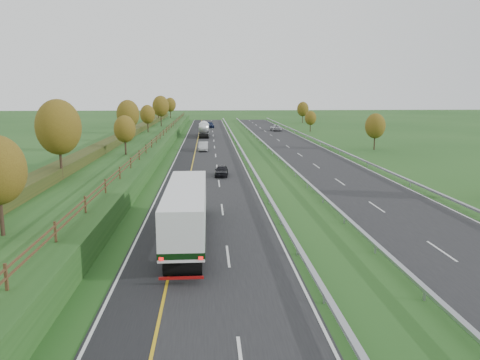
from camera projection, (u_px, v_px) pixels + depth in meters
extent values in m
plane|color=#1F4819|center=(259.00, 159.00, 73.26)|extent=(400.00, 400.00, 0.00)
cube|color=black|center=(208.00, 155.00, 77.62)|extent=(10.50, 200.00, 0.04)
cube|color=black|center=(306.00, 154.00, 78.72)|extent=(10.50, 200.00, 0.04)
cube|color=black|center=(185.00, 155.00, 77.37)|extent=(3.00, 200.00, 0.04)
cube|color=silver|center=(177.00, 155.00, 77.28)|extent=(0.15, 200.00, 0.01)
cube|color=gold|center=(194.00, 155.00, 77.47)|extent=(0.15, 200.00, 0.01)
cube|color=silver|center=(238.00, 154.00, 77.95)|extent=(0.15, 200.00, 0.01)
cube|color=silver|center=(276.00, 154.00, 78.38)|extent=(0.15, 200.00, 0.01)
cube|color=silver|center=(335.00, 154.00, 79.05)|extent=(0.15, 200.00, 0.01)
cube|color=silver|center=(228.00, 256.00, 29.66)|extent=(0.15, 4.00, 0.01)
cube|color=silver|center=(441.00, 251.00, 30.59)|extent=(0.15, 4.00, 0.01)
cube|color=silver|center=(222.00, 209.00, 41.42)|extent=(0.15, 4.00, 0.01)
cube|color=silver|center=(377.00, 207.00, 42.35)|extent=(0.15, 4.00, 0.01)
cube|color=silver|center=(219.00, 183.00, 53.19)|extent=(0.15, 4.00, 0.01)
cube|color=silver|center=(340.00, 182.00, 54.12)|extent=(0.15, 4.00, 0.01)
cube|color=silver|center=(217.00, 167.00, 64.95)|extent=(0.15, 4.00, 0.01)
cube|color=silver|center=(316.00, 166.00, 65.88)|extent=(0.15, 4.00, 0.01)
cube|color=silver|center=(216.00, 155.00, 76.72)|extent=(0.15, 4.00, 0.01)
cube|color=silver|center=(300.00, 155.00, 77.65)|extent=(0.15, 4.00, 0.01)
cube|color=silver|center=(215.00, 147.00, 88.49)|extent=(0.15, 4.00, 0.01)
cube|color=silver|center=(288.00, 146.00, 89.42)|extent=(0.15, 4.00, 0.01)
cube|color=silver|center=(214.00, 141.00, 100.25)|extent=(0.15, 4.00, 0.01)
cube|color=silver|center=(278.00, 140.00, 101.18)|extent=(0.15, 4.00, 0.01)
cube|color=silver|center=(213.00, 135.00, 112.02)|extent=(0.15, 4.00, 0.01)
cube|color=silver|center=(271.00, 135.00, 112.95)|extent=(0.15, 4.00, 0.01)
cube|color=silver|center=(213.00, 131.00, 123.78)|extent=(0.15, 4.00, 0.01)
cube|color=silver|center=(265.00, 131.00, 124.71)|extent=(0.15, 4.00, 0.01)
cube|color=silver|center=(212.00, 128.00, 135.55)|extent=(0.15, 4.00, 0.01)
cube|color=silver|center=(260.00, 128.00, 136.48)|extent=(0.15, 4.00, 0.01)
cube|color=silver|center=(212.00, 125.00, 147.31)|extent=(0.15, 4.00, 0.01)
cube|color=silver|center=(256.00, 125.00, 148.25)|extent=(0.15, 4.00, 0.01)
cube|color=silver|center=(212.00, 123.00, 159.08)|extent=(0.15, 4.00, 0.01)
cube|color=silver|center=(252.00, 122.00, 160.01)|extent=(0.15, 4.00, 0.01)
cube|color=silver|center=(211.00, 121.00, 170.85)|extent=(0.15, 4.00, 0.01)
cube|color=silver|center=(249.00, 120.00, 171.78)|extent=(0.15, 4.00, 0.01)
cube|color=#1F4819|center=(128.00, 150.00, 76.58)|extent=(12.00, 200.00, 2.00)
cube|color=#2B3716|center=(116.00, 140.00, 76.16)|extent=(2.20, 180.00, 1.10)
cube|color=#422B19|center=(156.00, 140.00, 76.59)|extent=(0.08, 184.00, 0.10)
cube|color=#422B19|center=(156.00, 138.00, 76.52)|extent=(0.08, 184.00, 0.10)
cube|color=#422B19|center=(6.00, 277.00, 19.71)|extent=(0.12, 0.12, 1.20)
cube|color=#422B19|center=(55.00, 232.00, 26.09)|extent=(0.12, 0.12, 1.20)
cube|color=#422B19|center=(85.00, 204.00, 32.46)|extent=(0.12, 0.12, 1.20)
cube|color=#422B19|center=(105.00, 186.00, 38.83)|extent=(0.12, 0.12, 1.20)
cube|color=#422B19|center=(120.00, 173.00, 45.20)|extent=(0.12, 0.12, 1.20)
cube|color=#422B19|center=(131.00, 163.00, 51.58)|extent=(0.12, 0.12, 1.20)
cube|color=#422B19|center=(139.00, 155.00, 57.95)|extent=(0.12, 0.12, 1.20)
cube|color=#422B19|center=(146.00, 149.00, 64.32)|extent=(0.12, 0.12, 1.20)
cube|color=#422B19|center=(152.00, 144.00, 70.70)|extent=(0.12, 0.12, 1.20)
cube|color=#422B19|center=(156.00, 139.00, 77.07)|extent=(0.12, 0.12, 1.20)
cube|color=#422B19|center=(160.00, 136.00, 83.44)|extent=(0.12, 0.12, 1.20)
cube|color=#422B19|center=(164.00, 133.00, 89.82)|extent=(0.12, 0.12, 1.20)
cube|color=#422B19|center=(166.00, 130.00, 96.19)|extent=(0.12, 0.12, 1.20)
cube|color=#422B19|center=(169.00, 128.00, 102.56)|extent=(0.12, 0.12, 1.20)
cube|color=#422B19|center=(171.00, 126.00, 108.94)|extent=(0.12, 0.12, 1.20)
cube|color=#422B19|center=(173.00, 124.00, 115.31)|extent=(0.12, 0.12, 1.20)
cube|color=#422B19|center=(175.00, 122.00, 121.68)|extent=(0.12, 0.12, 1.20)
cube|color=#422B19|center=(177.00, 121.00, 128.06)|extent=(0.12, 0.12, 1.20)
cube|color=#422B19|center=(178.00, 119.00, 134.43)|extent=(0.12, 0.12, 1.20)
cube|color=#422B19|center=(180.00, 118.00, 140.80)|extent=(0.12, 0.12, 1.20)
cube|color=#422B19|center=(181.00, 117.00, 147.18)|extent=(0.12, 0.12, 1.20)
cube|color=#422B19|center=(182.00, 116.00, 153.55)|extent=(0.12, 0.12, 1.20)
cube|color=#422B19|center=(183.00, 115.00, 159.92)|extent=(0.12, 0.12, 1.20)
cube|color=#422B19|center=(184.00, 114.00, 166.29)|extent=(0.12, 0.12, 1.20)
cube|color=#999CA1|center=(242.00, 151.00, 77.89)|extent=(0.32, 200.00, 0.18)
cube|color=#999CA1|center=(324.00, 298.00, 23.05)|extent=(0.10, 0.14, 0.56)
cube|color=#999CA1|center=(297.00, 251.00, 29.91)|extent=(0.10, 0.14, 0.56)
cube|color=#999CA1|center=(281.00, 221.00, 36.77)|extent=(0.10, 0.14, 0.56)
cube|color=#999CA1|center=(269.00, 201.00, 43.64)|extent=(0.10, 0.14, 0.56)
cube|color=#999CA1|center=(261.00, 186.00, 50.50)|extent=(0.10, 0.14, 0.56)
cube|color=#999CA1|center=(254.00, 175.00, 57.36)|extent=(0.10, 0.14, 0.56)
cube|color=#999CA1|center=(249.00, 166.00, 64.23)|extent=(0.10, 0.14, 0.56)
cube|color=#999CA1|center=(245.00, 159.00, 71.09)|extent=(0.10, 0.14, 0.56)
cube|color=#999CA1|center=(242.00, 153.00, 77.95)|extent=(0.10, 0.14, 0.56)
cube|color=#999CA1|center=(239.00, 148.00, 84.82)|extent=(0.10, 0.14, 0.56)
cube|color=#999CA1|center=(237.00, 144.00, 91.68)|extent=(0.10, 0.14, 0.56)
cube|color=#999CA1|center=(235.00, 140.00, 98.54)|extent=(0.10, 0.14, 0.56)
cube|color=#999CA1|center=(233.00, 137.00, 105.41)|extent=(0.10, 0.14, 0.56)
cube|color=#999CA1|center=(232.00, 134.00, 112.27)|extent=(0.10, 0.14, 0.56)
cube|color=#999CA1|center=(230.00, 132.00, 119.13)|extent=(0.10, 0.14, 0.56)
cube|color=#999CA1|center=(229.00, 130.00, 126.00)|extent=(0.10, 0.14, 0.56)
cube|color=#999CA1|center=(228.00, 128.00, 132.86)|extent=(0.10, 0.14, 0.56)
cube|color=#999CA1|center=(227.00, 126.00, 139.72)|extent=(0.10, 0.14, 0.56)
cube|color=#999CA1|center=(226.00, 125.00, 146.59)|extent=(0.10, 0.14, 0.56)
cube|color=#999CA1|center=(225.00, 123.00, 153.45)|extent=(0.10, 0.14, 0.56)
cube|color=#999CA1|center=(225.00, 122.00, 160.31)|extent=(0.10, 0.14, 0.56)
cube|color=#999CA1|center=(224.00, 121.00, 167.18)|extent=(0.10, 0.14, 0.56)
cube|color=#999CA1|center=(223.00, 119.00, 174.04)|extent=(0.10, 0.14, 0.56)
cube|color=#999CA1|center=(273.00, 151.00, 78.23)|extent=(0.32, 200.00, 0.18)
cube|color=#999CA1|center=(424.00, 295.00, 23.39)|extent=(0.10, 0.14, 0.56)
cube|color=#999CA1|center=(375.00, 249.00, 30.25)|extent=(0.10, 0.14, 0.56)
cube|color=#999CA1|center=(344.00, 220.00, 37.11)|extent=(0.10, 0.14, 0.56)
cube|color=#999CA1|center=(323.00, 200.00, 43.98)|extent=(0.10, 0.14, 0.56)
cube|color=#999CA1|center=(307.00, 185.00, 50.84)|extent=(0.10, 0.14, 0.56)
cube|color=#999CA1|center=(296.00, 174.00, 57.70)|extent=(0.10, 0.14, 0.56)
cube|color=#999CA1|center=(286.00, 166.00, 64.57)|extent=(0.10, 0.14, 0.56)
cube|color=#999CA1|center=(279.00, 159.00, 71.43)|extent=(0.10, 0.14, 0.56)
cube|color=#999CA1|center=(272.00, 153.00, 78.29)|extent=(0.10, 0.14, 0.56)
cube|color=#999CA1|center=(267.00, 148.00, 85.16)|extent=(0.10, 0.14, 0.56)
cube|color=#999CA1|center=(263.00, 144.00, 92.02)|extent=(0.10, 0.14, 0.56)
cube|color=#999CA1|center=(259.00, 140.00, 98.88)|extent=(0.10, 0.14, 0.56)
cube|color=#999CA1|center=(256.00, 137.00, 105.75)|extent=(0.10, 0.14, 0.56)
cube|color=#999CA1|center=(253.00, 134.00, 112.61)|extent=(0.10, 0.14, 0.56)
cube|color=#999CA1|center=(250.00, 132.00, 119.47)|extent=(0.10, 0.14, 0.56)
cube|color=#999CA1|center=(248.00, 130.00, 126.34)|extent=(0.10, 0.14, 0.56)
cube|color=#999CA1|center=(246.00, 128.00, 133.20)|extent=(0.10, 0.14, 0.56)
cube|color=#999CA1|center=(244.00, 126.00, 140.06)|extent=(0.10, 0.14, 0.56)
cube|color=#999CA1|center=(242.00, 124.00, 146.93)|extent=(0.10, 0.14, 0.56)
cube|color=#999CA1|center=(241.00, 123.00, 153.79)|extent=(0.10, 0.14, 0.56)
cube|color=#999CA1|center=(239.00, 122.00, 160.65)|extent=(0.10, 0.14, 0.56)
cube|color=#999CA1|center=(238.00, 120.00, 167.52)|extent=(0.10, 0.14, 0.56)
cube|color=#999CA1|center=(237.00, 119.00, 174.38)|extent=(0.10, 0.14, 0.56)
cube|color=#999CA1|center=(340.00, 150.00, 78.99)|extent=(0.32, 200.00, 0.18)
cube|color=#999CA1|center=(410.00, 184.00, 51.60)|extent=(0.10, 0.14, 0.56)
cube|color=#999CA1|center=(368.00, 165.00, 65.33)|extent=(0.10, 0.14, 0.56)
cube|color=#999CA1|center=(340.00, 152.00, 79.06)|extent=(0.10, 0.14, 0.56)
cube|color=#999CA1|center=(320.00, 143.00, 92.78)|extent=(0.10, 0.14, 0.56)
cube|color=#999CA1|center=(306.00, 137.00, 106.51)|extent=(0.10, 0.14, 0.56)
cube|color=#999CA1|center=(295.00, 132.00, 120.24)|extent=(0.10, 0.14, 0.56)
cube|color=#999CA1|center=(286.00, 128.00, 133.96)|extent=(0.10, 0.14, 0.56)
cube|color=#999CA1|center=(279.00, 124.00, 147.69)|extent=(0.10, 0.14, 0.56)
cube|color=#999CA1|center=(272.00, 122.00, 161.42)|extent=(0.10, 0.14, 0.56)
cube|color=#999CA1|center=(267.00, 119.00, 175.14)|extent=(0.10, 0.14, 0.56)
cylinder|color=#2D2116|center=(1.00, 215.00, 27.21)|extent=(0.24, 0.24, 2.43)
cylinder|color=#2D2116|center=(61.00, 163.00, 44.66)|extent=(0.24, 0.24, 3.15)
ellipsoid|color=#513E11|center=(58.00, 127.00, 44.02)|extent=(4.20, 4.20, 5.25)
cylinder|color=#2D2116|center=(126.00, 147.00, 62.60)|extent=(0.24, 0.24, 2.16)
ellipsoid|color=#513E11|center=(125.00, 129.00, 62.16)|extent=(2.88, 2.88, 3.60)
cylinder|color=#2D2116|center=(129.00, 133.00, 80.01)|extent=(0.24, 0.24, 2.88)
ellipsoid|color=#513E11|center=(128.00, 114.00, 79.43)|extent=(3.84, 3.84, 4.80)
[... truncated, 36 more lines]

